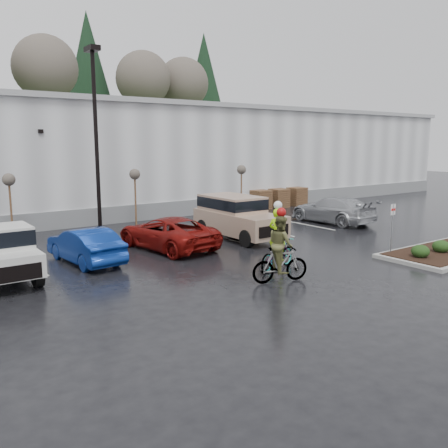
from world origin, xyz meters
TOP-DOWN VIEW (x-y plane):
  - ground at (0.00, 0.00)m, footprint 120.00×120.00m
  - warehouse at (0.00, 21.99)m, footprint 60.50×15.50m
  - wooded_ridge at (0.00, 45.00)m, footprint 80.00×25.00m
  - lamppost at (-4.00, 12.00)m, footprint 0.50×1.00m
  - sapling_west at (-8.00, 13.00)m, footprint 0.60×0.60m
  - sapling_mid at (-1.50, 13.00)m, footprint 0.60×0.60m
  - sapling_east at (6.00, 13.00)m, footprint 0.60×0.60m
  - pallet_stack_a at (8.50, 14.00)m, footprint 1.20×1.20m
  - pallet_stack_b at (10.20, 14.00)m, footprint 1.20×1.20m
  - pallet_stack_c at (12.00, 14.00)m, footprint 1.20×1.20m
  - shrub_a at (4.00, -1.00)m, footprint 0.70×0.70m
  - shrub_b at (5.50, -1.00)m, footprint 0.70×0.70m
  - fire_lane_sign at (3.80, 0.20)m, footprint 0.30×0.05m
  - car_blue at (-6.74, 6.58)m, footprint 1.84×4.32m
  - car_red at (-2.93, 6.87)m, footprint 3.05×5.42m
  - suv_tan at (1.03, 6.81)m, footprint 2.20×5.10m
  - car_far_silver at (8.19, 7.20)m, footprint 2.30×5.36m
  - cyclist_hivis at (-1.32, 1.50)m, footprint 2.22×1.29m
  - cyclist_olive at (-2.37, 0.19)m, footprint 2.03×1.08m

SIDE VIEW (x-z plane):
  - ground at x=0.00m, z-range 0.00..0.00m
  - shrub_a at x=4.00m, z-range 0.15..0.67m
  - shrub_b at x=5.50m, z-range 0.15..0.67m
  - pallet_stack_a at x=8.50m, z-range 0.00..1.35m
  - pallet_stack_b at x=10.20m, z-range 0.00..1.35m
  - pallet_stack_c at x=12.00m, z-range 0.00..1.35m
  - car_blue at x=-6.74m, z-range 0.00..1.39m
  - car_red at x=-2.93m, z-range 0.00..1.43m
  - car_far_silver at x=8.19m, z-range 0.00..1.54m
  - cyclist_hivis at x=-1.32m, z-range -0.49..2.05m
  - cyclist_olive at x=-2.37m, z-range -0.36..2.18m
  - suv_tan at x=1.03m, z-range 0.00..2.06m
  - fire_lane_sign at x=3.80m, z-range 0.31..2.51m
  - sapling_west at x=-8.00m, z-range 1.13..4.33m
  - sapling_mid at x=-1.50m, z-range 1.13..4.33m
  - sapling_east at x=6.00m, z-range 1.13..4.33m
  - wooded_ridge at x=0.00m, z-range 0.00..6.00m
  - warehouse at x=0.00m, z-range 0.05..7.25m
  - lamppost at x=-4.00m, z-range 1.07..10.30m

